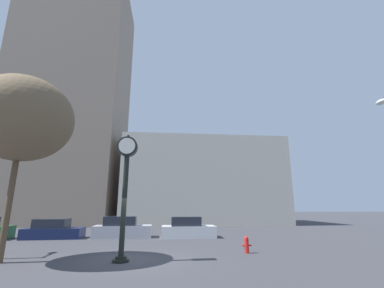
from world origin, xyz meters
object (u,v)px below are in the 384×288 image
(fire_hydrant_near, at_px, (247,244))
(car_navy, at_px, (53,230))
(car_white, at_px, (188,229))
(bare_tree, at_px, (23,119))
(car_silver, at_px, (122,229))
(street_clock, at_px, (126,178))

(fire_hydrant_near, bearing_deg, car_navy, 149.28)
(fire_hydrant_near, bearing_deg, car_white, 108.87)
(fire_hydrant_near, relative_size, bare_tree, 0.10)
(car_navy, bearing_deg, bare_tree, -83.19)
(car_silver, xyz_separation_m, car_white, (4.72, -0.42, -0.01))
(car_silver, relative_size, fire_hydrant_near, 5.42)
(street_clock, relative_size, car_navy, 1.35)
(car_white, bearing_deg, street_clock, -112.58)
(car_navy, bearing_deg, car_white, -4.14)
(car_navy, height_order, fire_hydrant_near, car_navy)
(street_clock, relative_size, fire_hydrant_near, 6.92)
(fire_hydrant_near, bearing_deg, street_clock, -165.23)
(car_navy, xyz_separation_m, bare_tree, (1.35, -8.18, 5.43))
(car_navy, distance_m, bare_tree, 9.91)
(car_navy, xyz_separation_m, car_silver, (4.71, 0.16, 0.07))
(car_navy, distance_m, fire_hydrant_near, 13.65)
(car_silver, distance_m, car_white, 4.74)
(car_silver, height_order, bare_tree, bare_tree)
(car_white, bearing_deg, fire_hydrant_near, -71.41)
(car_navy, relative_size, fire_hydrant_near, 5.14)
(street_clock, bearing_deg, car_navy, 125.64)
(street_clock, xyz_separation_m, car_white, (3.37, 8.21, -2.73))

